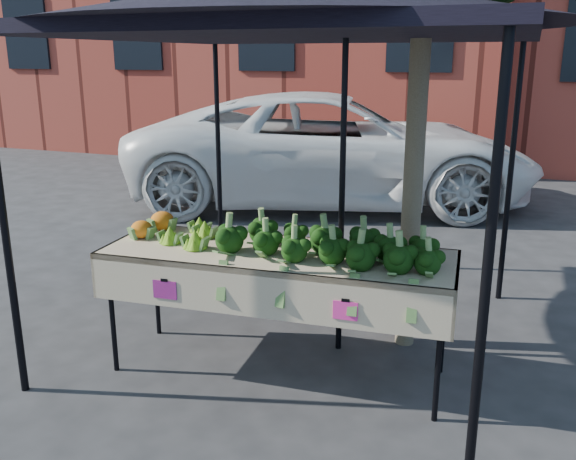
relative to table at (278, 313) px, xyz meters
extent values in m
plane|color=#252527|center=(0.03, -0.04, -0.45)|extent=(90.00, 90.00, 0.00)
cube|color=beige|center=(0.00, 0.00, 0.00)|extent=(2.46, 0.99, 0.90)
cube|color=#F22D8C|center=(-0.65, -0.40, 0.25)|extent=(0.17, 0.01, 0.12)
cube|color=#F82F98|center=(0.56, -0.40, 0.25)|extent=(0.17, 0.01, 0.12)
ellipsoid|color=black|center=(0.36, 0.03, 0.57)|extent=(1.52, 0.55, 0.23)
ellipsoid|color=#77B82A|center=(-0.66, 0.04, 0.54)|extent=(0.41, 0.55, 0.18)
ellipsoid|color=orange|center=(-1.03, 0.07, 0.53)|extent=(0.21, 0.41, 0.16)
camera|label=1|loc=(1.52, -3.69, 1.73)|focal=38.43mm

